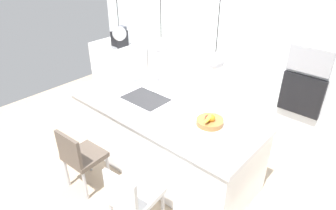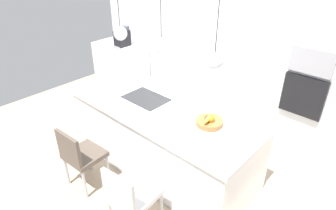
{
  "view_description": "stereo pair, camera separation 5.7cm",
  "coord_description": "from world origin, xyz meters",
  "px_view_note": "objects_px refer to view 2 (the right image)",
  "views": [
    {
      "loc": [
        2.1,
        -2.25,
        2.68
      ],
      "look_at": [
        0.1,
        0.0,
        0.97
      ],
      "focal_mm": 31.11,
      "sensor_mm": 36.0,
      "label": 1
    },
    {
      "loc": [
        2.14,
        -2.22,
        2.68
      ],
      "look_at": [
        0.1,
        0.0,
        0.97
      ],
      "focal_mm": 31.11,
      "sensor_mm": 36.0,
      "label": 2
    }
  ],
  "objects_px": {
    "chair_middle": "(131,196)",
    "microwave": "(312,61)",
    "coffee_machine": "(122,38)",
    "fruit_bowl": "(209,121)",
    "oven": "(303,96)",
    "chair_near": "(80,155)"
  },
  "relations": [
    {
      "from": "chair_middle",
      "to": "microwave",
      "type": "bearing_deg",
      "value": 75.24
    },
    {
      "from": "coffee_machine",
      "to": "chair_middle",
      "type": "relative_size",
      "value": 0.45
    },
    {
      "from": "microwave",
      "to": "chair_middle",
      "type": "distance_m",
      "value": 2.76
    },
    {
      "from": "coffee_machine",
      "to": "chair_middle",
      "type": "xyz_separation_m",
      "value": [
        2.76,
        -2.23,
        -0.55
      ]
    },
    {
      "from": "fruit_bowl",
      "to": "chair_middle",
      "type": "relative_size",
      "value": 0.36
    },
    {
      "from": "oven",
      "to": "chair_near",
      "type": "height_order",
      "value": "oven"
    },
    {
      "from": "coffee_machine",
      "to": "chair_near",
      "type": "distance_m",
      "value": 2.94
    },
    {
      "from": "oven",
      "to": "chair_near",
      "type": "relative_size",
      "value": 0.67
    },
    {
      "from": "chair_middle",
      "to": "chair_near",
      "type": "bearing_deg",
      "value": 179.61
    },
    {
      "from": "fruit_bowl",
      "to": "microwave",
      "type": "height_order",
      "value": "microwave"
    },
    {
      "from": "coffee_machine",
      "to": "fruit_bowl",
      "type": "bearing_deg",
      "value": -22.67
    },
    {
      "from": "coffee_machine",
      "to": "chair_near",
      "type": "relative_size",
      "value": 0.45
    },
    {
      "from": "microwave",
      "to": "chair_near",
      "type": "relative_size",
      "value": 0.65
    },
    {
      "from": "coffee_machine",
      "to": "chair_middle",
      "type": "bearing_deg",
      "value": -38.92
    },
    {
      "from": "fruit_bowl",
      "to": "chair_near",
      "type": "relative_size",
      "value": 0.36
    },
    {
      "from": "coffee_machine",
      "to": "oven",
      "type": "distance_m",
      "value": 3.44
    },
    {
      "from": "chair_near",
      "to": "microwave",
      "type": "bearing_deg",
      "value": 58.01
    },
    {
      "from": "coffee_machine",
      "to": "chair_near",
      "type": "xyz_separation_m",
      "value": [
        1.85,
        -2.22,
        -0.54
      ]
    },
    {
      "from": "microwave",
      "to": "chair_near",
      "type": "xyz_separation_m",
      "value": [
        -1.57,
        -2.52,
        -0.87
      ]
    },
    {
      "from": "fruit_bowl",
      "to": "chair_middle",
      "type": "xyz_separation_m",
      "value": [
        -0.2,
        -0.99,
        -0.5
      ]
    },
    {
      "from": "fruit_bowl",
      "to": "microwave",
      "type": "bearing_deg",
      "value": 73.23
    },
    {
      "from": "microwave",
      "to": "chair_near",
      "type": "distance_m",
      "value": 3.09
    }
  ]
}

